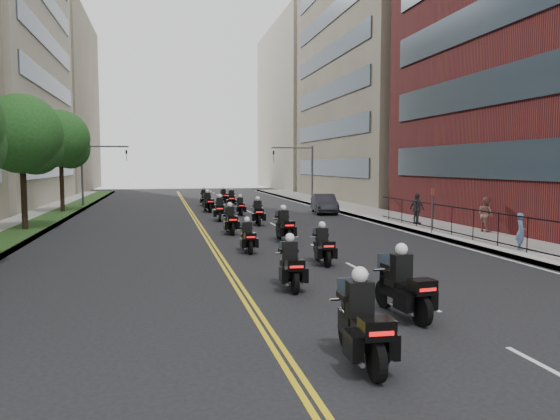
{
  "coord_description": "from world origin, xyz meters",
  "views": [
    {
      "loc": [
        -3.74,
        -8.62,
        3.76
      ],
      "look_at": [
        1.07,
        13.38,
        1.9
      ],
      "focal_mm": 35.0,
      "sensor_mm": 36.0,
      "label": 1
    }
  ],
  "objects_px": {
    "motorcycle_0": "(362,327)",
    "motorcycle_9": "(240,207)",
    "motorcycle_2": "(291,267)",
    "motorcycle_12": "(204,198)",
    "pedestrian_c": "(417,209)",
    "pedestrian_a": "(521,231)",
    "motorcycle_6": "(230,221)",
    "motorcycle_3": "(323,247)",
    "motorcycle_5": "(284,227)",
    "motorcycle_1": "(404,288)",
    "motorcycle_11": "(231,200)",
    "motorcycle_4": "(247,238)",
    "motorcycle_7": "(258,214)",
    "motorcycle_13": "(224,197)",
    "parked_sedan": "(324,204)",
    "motorcycle_10": "(208,203)",
    "motorcycle_8": "(220,210)",
    "pedestrian_b": "(486,214)"
  },
  "relations": [
    {
      "from": "motorcycle_1",
      "to": "motorcycle_4",
      "type": "relative_size",
      "value": 1.2
    },
    {
      "from": "motorcycle_11",
      "to": "motorcycle_12",
      "type": "relative_size",
      "value": 1.06
    },
    {
      "from": "motorcycle_2",
      "to": "motorcycle_12",
      "type": "height_order",
      "value": "motorcycle_12"
    },
    {
      "from": "motorcycle_3",
      "to": "motorcycle_11",
      "type": "distance_m",
      "value": 27.51
    },
    {
      "from": "motorcycle_5",
      "to": "motorcycle_1",
      "type": "bearing_deg",
      "value": -92.93
    },
    {
      "from": "motorcycle_4",
      "to": "motorcycle_8",
      "type": "xyz_separation_m",
      "value": [
        0.25,
        13.66,
        0.11
      ]
    },
    {
      "from": "pedestrian_b",
      "to": "motorcycle_12",
      "type": "bearing_deg",
      "value": 18.81
    },
    {
      "from": "motorcycle_2",
      "to": "parked_sedan",
      "type": "height_order",
      "value": "motorcycle_2"
    },
    {
      "from": "motorcycle_1",
      "to": "motorcycle_6",
      "type": "distance_m",
      "value": 17.42
    },
    {
      "from": "motorcycle_11",
      "to": "pedestrian_b",
      "type": "height_order",
      "value": "pedestrian_b"
    },
    {
      "from": "motorcycle_13",
      "to": "pedestrian_c",
      "type": "xyz_separation_m",
      "value": [
        9.16,
        -23.65,
        0.46
      ]
    },
    {
      "from": "motorcycle_7",
      "to": "motorcycle_3",
      "type": "bearing_deg",
      "value": -85.27
    },
    {
      "from": "pedestrian_b",
      "to": "motorcycle_9",
      "type": "bearing_deg",
      "value": 29.04
    },
    {
      "from": "motorcycle_10",
      "to": "pedestrian_b",
      "type": "relative_size",
      "value": 1.3
    },
    {
      "from": "parked_sedan",
      "to": "motorcycle_7",
      "type": "bearing_deg",
      "value": -124.94
    },
    {
      "from": "motorcycle_4",
      "to": "motorcycle_12",
      "type": "relative_size",
      "value": 0.89
    },
    {
      "from": "motorcycle_3",
      "to": "parked_sedan",
      "type": "relative_size",
      "value": 0.48
    },
    {
      "from": "motorcycle_3",
      "to": "pedestrian_b",
      "type": "bearing_deg",
      "value": 33.32
    },
    {
      "from": "motorcycle_6",
      "to": "motorcycle_13",
      "type": "height_order",
      "value": "motorcycle_6"
    },
    {
      "from": "motorcycle_5",
      "to": "motorcycle_8",
      "type": "height_order",
      "value": "motorcycle_8"
    },
    {
      "from": "motorcycle_3",
      "to": "motorcycle_6",
      "type": "xyz_separation_m",
      "value": [
        -2.31,
        9.82,
        0.05
      ]
    },
    {
      "from": "motorcycle_6",
      "to": "motorcycle_10",
      "type": "bearing_deg",
      "value": 88.58
    },
    {
      "from": "motorcycle_2",
      "to": "motorcycle_10",
      "type": "bearing_deg",
      "value": 93.09
    },
    {
      "from": "motorcycle_1",
      "to": "motorcycle_11",
      "type": "bearing_deg",
      "value": 83.42
    },
    {
      "from": "motorcycle_0",
      "to": "motorcycle_9",
      "type": "relative_size",
      "value": 1.19
    },
    {
      "from": "motorcycle_6",
      "to": "pedestrian_a",
      "type": "height_order",
      "value": "pedestrian_a"
    },
    {
      "from": "motorcycle_4",
      "to": "pedestrian_c",
      "type": "xyz_separation_m",
      "value": [
        11.66,
        7.52,
        0.48
      ]
    },
    {
      "from": "pedestrian_c",
      "to": "motorcycle_9",
      "type": "bearing_deg",
      "value": 24.2
    },
    {
      "from": "motorcycle_6",
      "to": "motorcycle_3",
      "type": "bearing_deg",
      "value": -78.31
    },
    {
      "from": "motorcycle_10",
      "to": "motorcycle_13",
      "type": "relative_size",
      "value": 1.14
    },
    {
      "from": "motorcycle_0",
      "to": "motorcycle_9",
      "type": "bearing_deg",
      "value": 88.36
    },
    {
      "from": "pedestrian_a",
      "to": "motorcycle_4",
      "type": "bearing_deg",
      "value": 99.09
    },
    {
      "from": "pedestrian_c",
      "to": "pedestrian_a",
      "type": "bearing_deg",
      "value": 158.48
    },
    {
      "from": "motorcycle_4",
      "to": "motorcycle_7",
      "type": "bearing_deg",
      "value": 76.62
    },
    {
      "from": "motorcycle_10",
      "to": "motorcycle_13",
      "type": "height_order",
      "value": "motorcycle_10"
    },
    {
      "from": "motorcycle_2",
      "to": "motorcycle_12",
      "type": "bearing_deg",
      "value": 92.66
    },
    {
      "from": "motorcycle_10",
      "to": "pedestrian_b",
      "type": "bearing_deg",
      "value": -59.43
    },
    {
      "from": "motorcycle_4",
      "to": "motorcycle_5",
      "type": "height_order",
      "value": "motorcycle_5"
    },
    {
      "from": "motorcycle_2",
      "to": "motorcycle_3",
      "type": "bearing_deg",
      "value": 62.97
    },
    {
      "from": "motorcycle_11",
      "to": "parked_sedan",
      "type": "relative_size",
      "value": 0.54
    },
    {
      "from": "motorcycle_1",
      "to": "motorcycle_9",
      "type": "height_order",
      "value": "motorcycle_1"
    },
    {
      "from": "motorcycle_0",
      "to": "motorcycle_13",
      "type": "distance_m",
      "value": 44.92
    },
    {
      "from": "motorcycle_2",
      "to": "motorcycle_4",
      "type": "bearing_deg",
      "value": 94.37
    },
    {
      "from": "motorcycle_7",
      "to": "motorcycle_13",
      "type": "height_order",
      "value": "motorcycle_7"
    },
    {
      "from": "motorcycle_6",
      "to": "motorcycle_1",
      "type": "bearing_deg",
      "value": -84.49
    },
    {
      "from": "motorcycle_3",
      "to": "motorcycle_9",
      "type": "height_order",
      "value": "motorcycle_3"
    },
    {
      "from": "motorcycle_1",
      "to": "motorcycle_3",
      "type": "distance_m",
      "value": 7.47
    },
    {
      "from": "motorcycle_1",
      "to": "motorcycle_4",
      "type": "bearing_deg",
      "value": 95.18
    },
    {
      "from": "motorcycle_5",
      "to": "motorcycle_7",
      "type": "relative_size",
      "value": 1.0
    },
    {
      "from": "motorcycle_1",
      "to": "motorcycle_11",
      "type": "distance_m",
      "value": 34.97
    }
  ]
}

